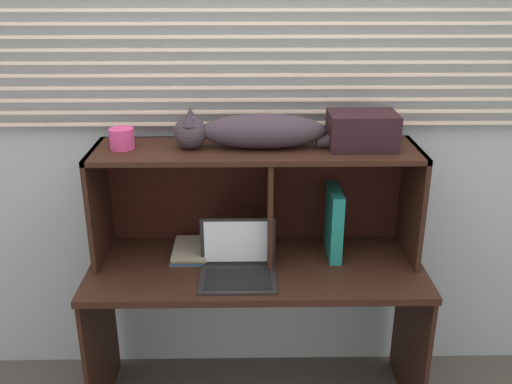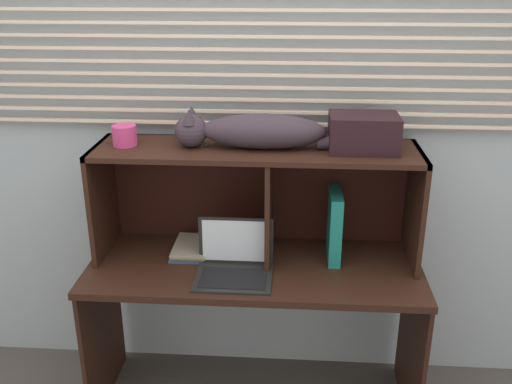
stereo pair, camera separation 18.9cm
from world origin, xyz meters
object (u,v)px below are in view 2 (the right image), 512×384
object	(u,v)px
book_stack	(191,248)
storage_box	(363,133)
binder_upright	(335,225)
small_basket	(125,135)
laptop	(234,264)
cat	(254,131)

from	to	relation	value
book_stack	storage_box	xyz separation A→B (m)	(0.72, -0.00, 0.54)
binder_upright	book_stack	bearing A→B (deg)	179.94
binder_upright	storage_box	xyz separation A→B (m)	(0.09, 0.00, 0.41)
small_basket	binder_upright	bearing A→B (deg)	0.00
book_stack	storage_box	world-z (taller)	storage_box
book_stack	storage_box	distance (m)	0.90
laptop	book_stack	xyz separation A→B (m)	(-0.21, 0.18, -0.02)
binder_upright	laptop	bearing A→B (deg)	-156.38
cat	binder_upright	distance (m)	0.53
cat	book_stack	world-z (taller)	cat
binder_upright	storage_box	size ratio (longest dim) A/B	1.11
laptop	storage_box	distance (m)	0.75
small_basket	storage_box	bearing A→B (deg)	0.00
book_stack	storage_box	bearing A→B (deg)	-0.05
cat	binder_upright	bearing A→B (deg)	-0.00
laptop	small_basket	distance (m)	0.70
book_stack	small_basket	xyz separation A→B (m)	(-0.26, -0.00, 0.51)
book_stack	small_basket	distance (m)	0.57
laptop	book_stack	bearing A→B (deg)	139.31
small_basket	storage_box	xyz separation A→B (m)	(0.97, 0.00, 0.03)
cat	book_stack	distance (m)	0.60
cat	book_stack	bearing A→B (deg)	179.87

